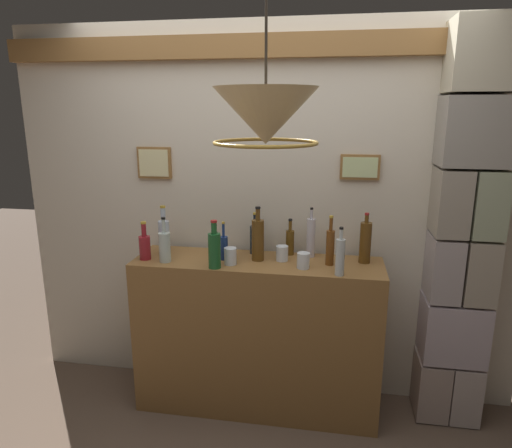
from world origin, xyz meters
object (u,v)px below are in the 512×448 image
at_px(liquor_bottle_brandy, 145,246).
at_px(glass_tumbler_shot, 282,253).
at_px(liquor_bottle_rye, 214,249).
at_px(liquor_bottle_vodka, 165,246).
at_px(liquor_bottle_whiskey, 330,246).
at_px(glass_tumbler_highball, 230,256).
at_px(liquor_bottle_port, 164,236).
at_px(pendant_lamp, 266,117).
at_px(liquor_bottle_rum, 255,238).
at_px(glass_tumbler_rocks, 303,260).
at_px(liquor_bottle_mezcal, 340,256).
at_px(liquor_bottle_bourbon, 257,239).
at_px(liquor_bottle_vermouth, 290,241).
at_px(liquor_bottle_sherry, 365,242).
at_px(liquor_bottle_amaro, 224,247).
at_px(liquor_bottle_gin, 311,237).

xyz_separation_m(liquor_bottle_brandy, glass_tumbler_shot, (0.85, 0.12, -0.04)).
relative_size(liquor_bottle_brandy, glass_tumbler_shot, 2.56).
height_order(liquor_bottle_rye, liquor_bottle_vodka, liquor_bottle_rye).
relative_size(liquor_bottle_whiskey, glass_tumbler_highball, 2.95).
bearing_deg(liquor_bottle_port, pendant_lamp, -44.04).
relative_size(liquor_bottle_rum, liquor_bottle_vodka, 0.97).
relative_size(liquor_bottle_rum, liquor_bottle_whiskey, 0.89).
bearing_deg(liquor_bottle_whiskey, glass_tumbler_rocks, -150.72).
bearing_deg(glass_tumbler_shot, liquor_bottle_mezcal, -29.60).
relative_size(liquor_bottle_rye, glass_tumbler_highball, 2.81).
bearing_deg(liquor_bottle_rye, glass_tumbler_rocks, 9.24).
xyz_separation_m(liquor_bottle_vodka, liquor_bottle_port, (-0.06, 0.14, 0.02)).
xyz_separation_m(liquor_bottle_mezcal, glass_tumbler_shot, (-0.35, 0.20, -0.07)).
xyz_separation_m(liquor_bottle_brandy, liquor_bottle_bourbon, (0.70, 0.10, 0.05)).
bearing_deg(liquor_bottle_bourbon, liquor_bottle_vermouth, 37.77).
distance_m(liquor_bottle_rum, liquor_bottle_sherry, 0.70).
height_order(liquor_bottle_rum, liquor_bottle_vodka, liquor_bottle_vodka).
distance_m(liquor_bottle_sherry, liquor_bottle_vermouth, 0.48).
xyz_separation_m(liquor_bottle_rye, glass_tumbler_shot, (0.38, 0.20, -0.07)).
distance_m(liquor_bottle_amaro, glass_tumbler_shot, 0.37).
height_order(liquor_bottle_rye, liquor_bottle_amaro, liquor_bottle_rye).
bearing_deg(liquor_bottle_vermouth, liquor_bottle_rum, -176.50).
distance_m(liquor_bottle_rum, liquor_bottle_port, 0.59).
bearing_deg(liquor_bottle_mezcal, glass_tumbler_rocks, 158.33).
distance_m(liquor_bottle_amaro, glass_tumbler_rocks, 0.51).
bearing_deg(glass_tumbler_rocks, liquor_bottle_port, 172.65).
xyz_separation_m(glass_tumbler_highball, glass_tumbler_shot, (0.30, 0.12, -0.00)).
bearing_deg(glass_tumbler_rocks, liquor_bottle_rye, -170.76).
distance_m(liquor_bottle_whiskey, glass_tumbler_rocks, 0.19).
bearing_deg(liquor_bottle_port, liquor_bottle_whiskey, -1.68).
height_order(liquor_bottle_amaro, liquor_bottle_vermouth, liquor_bottle_amaro).
relative_size(liquor_bottle_vermouth, glass_tumbler_shot, 2.51).
bearing_deg(liquor_bottle_gin, liquor_bottle_vermouth, 171.80).
distance_m(liquor_bottle_bourbon, glass_tumbler_rocks, 0.32).
height_order(liquor_bottle_gin, liquor_bottle_brandy, liquor_bottle_gin).
height_order(liquor_bottle_gin, liquor_bottle_bourbon, liquor_bottle_bourbon).
bearing_deg(liquor_bottle_bourbon, liquor_bottle_rum, 104.93).
bearing_deg(liquor_bottle_brandy, glass_tumbler_rocks, 0.11).
bearing_deg(liquor_bottle_vermouth, glass_tumbler_shot, -105.38).
relative_size(liquor_bottle_rye, liquor_bottle_vermouth, 1.23).
distance_m(liquor_bottle_gin, glass_tumbler_rocks, 0.24).
relative_size(liquor_bottle_bourbon, liquor_bottle_sherry, 1.09).
xyz_separation_m(liquor_bottle_vermouth, glass_tumbler_highball, (-0.34, -0.25, -0.04)).
bearing_deg(liquor_bottle_port, liquor_bottle_amaro, -6.03).
bearing_deg(liquor_bottle_amaro, liquor_bottle_rum, 42.23).
relative_size(liquor_bottle_brandy, pendant_lamp, 0.37).
relative_size(liquor_bottle_rum, pendant_lamp, 0.42).
height_order(glass_tumbler_highball, glass_tumbler_shot, glass_tumbler_highball).
distance_m(liquor_bottle_whiskey, liquor_bottle_bourbon, 0.45).
relative_size(liquor_bottle_bourbon, glass_tumbler_shot, 3.61).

